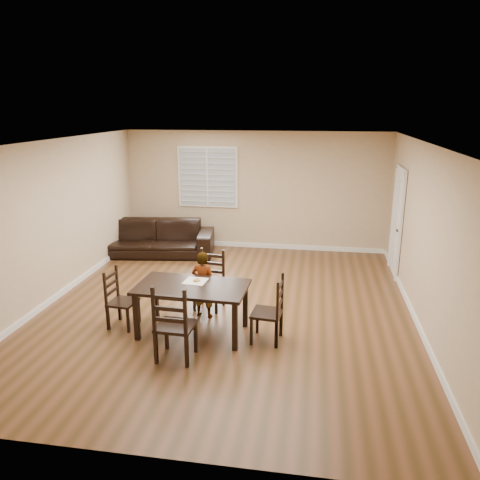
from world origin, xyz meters
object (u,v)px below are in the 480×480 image
(chair_left, at_px, (116,300))
(child, at_px, (203,284))
(donut, at_px, (197,280))
(chair_right, at_px, (275,313))
(chair_near, at_px, (211,281))
(dining_table, at_px, (192,291))
(sofa, at_px, (155,238))
(chair_far, at_px, (172,329))

(chair_left, distance_m, child, 1.34)
(donut, bearing_deg, chair_right, -11.44)
(chair_near, distance_m, chair_left, 1.58)
(dining_table, relative_size, donut, 15.23)
(donut, relative_size, sofa, 0.04)
(donut, bearing_deg, chair_near, 87.93)
(child, bearing_deg, sofa, -47.75)
(chair_near, bearing_deg, chair_left, -134.60)
(dining_table, height_order, child, child)
(sofa, bearing_deg, child, -65.72)
(child, bearing_deg, chair_near, -83.70)
(chair_right, bearing_deg, chair_left, -87.43)
(chair_near, distance_m, child, 0.45)
(dining_table, bearing_deg, donut, 83.66)
(chair_right, relative_size, sofa, 0.37)
(chair_left, relative_size, chair_right, 0.93)
(chair_near, relative_size, chair_right, 1.00)
(chair_right, height_order, sofa, chair_right)
(dining_table, relative_size, child, 1.51)
(chair_right, bearing_deg, dining_table, -87.45)
(child, relative_size, sofa, 0.41)
(dining_table, xyz_separation_m, chair_right, (1.21, -0.06, -0.22))
(chair_right, xyz_separation_m, sofa, (-3.03, 3.62, -0.06))
(chair_near, xyz_separation_m, donut, (-0.03, -0.83, 0.33))
(chair_right, xyz_separation_m, donut, (-1.18, 0.24, 0.33))
(dining_table, distance_m, donut, 0.21)
(chair_right, distance_m, child, 1.35)
(dining_table, relative_size, sofa, 0.63)
(chair_far, relative_size, chair_right, 1.10)
(dining_table, distance_m, chair_near, 1.04)
(dining_table, distance_m, chair_right, 1.23)
(child, relative_size, donut, 10.09)
(chair_far, xyz_separation_m, chair_left, (-1.16, 0.91, -0.07))
(chair_near, distance_m, chair_far, 1.87)
(chair_near, height_order, child, child)
(chair_far, bearing_deg, sofa, -65.45)
(child, xyz_separation_m, donut, (0.00, -0.40, 0.23))
(dining_table, xyz_separation_m, sofa, (-1.82, 3.56, -0.28))
(child, height_order, donut, child)
(chair_near, relative_size, child, 0.90)
(chair_right, bearing_deg, sofa, -134.62)
(chair_left, xyz_separation_m, chair_right, (2.41, -0.12, 0.03))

